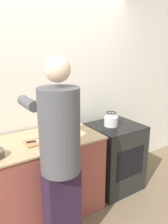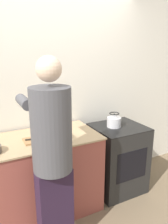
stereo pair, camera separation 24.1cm
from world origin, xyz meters
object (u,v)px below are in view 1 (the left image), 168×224
Objects in this scene: cutting_board at (42,141)px; knife at (38,141)px; oven at (114,156)px; person at (60,156)px; kettle at (111,120)px.

cutting_board is 1.40× the size of knife.
oven is 1.14m from cutting_board.
person reaches higher than knife.
kettle is at bearing 161.62° from oven.
person is 7.37× the size of knife.
person reaches higher than cutting_board.
knife is (-0.04, -0.01, 0.01)m from cutting_board.
person is at bearing -152.25° from kettle.
cutting_board is at bearing -178.82° from oven.
kettle is at bearing 27.75° from person.
cutting_board is 1.89× the size of kettle.
person is 1.13m from kettle.
person is 0.49m from cutting_board.
knife is 1.35× the size of kettle.
cutting_board is 0.97m from kettle.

